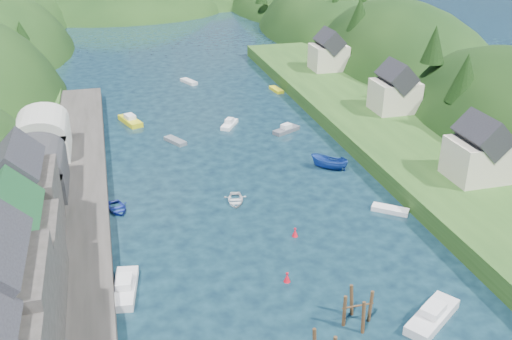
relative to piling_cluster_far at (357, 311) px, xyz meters
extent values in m
plane|color=black|center=(-2.59, 46.90, -1.30)|extent=(600.00, 600.00, 0.00)
ellipsoid|color=black|center=(-47.59, 156.90, -8.13)|extent=(44.00, 75.56, 39.00)
ellipsoid|color=black|center=(42.41, 71.90, -9.70)|extent=(36.00, 75.56, 48.00)
ellipsoid|color=black|center=(42.41, 114.90, -9.09)|extent=(36.00, 75.56, 44.49)
ellipsoid|color=black|center=(42.41, 156.90, -7.60)|extent=(36.00, 75.56, 36.00)
ellipsoid|color=black|center=(-12.59, 166.90, -11.30)|extent=(80.00, 60.00, 44.00)
ellipsoid|color=black|center=(15.41, 176.90, -13.30)|extent=(70.00, 56.00, 36.00)
cone|color=black|center=(-36.10, 96.32, 7.11)|extent=(4.07, 4.07, 4.83)
cone|color=black|center=(-42.98, 131.85, 7.96)|extent=(4.27, 4.27, 7.82)
cone|color=black|center=(32.29, 35.11, 8.99)|extent=(5.29, 5.29, 7.32)
cone|color=black|center=(33.81, 46.88, 11.31)|extent=(4.07, 4.07, 6.25)
cone|color=black|center=(36.33, 57.52, 7.02)|extent=(3.40, 3.40, 6.10)
cone|color=black|center=(39.99, 68.22, 9.84)|extent=(4.94, 4.94, 8.23)
cone|color=black|center=(33.57, 76.03, 11.22)|extent=(5.25, 5.25, 6.94)
cone|color=black|center=(37.76, 99.49, 9.36)|extent=(4.57, 4.57, 7.01)
cone|color=black|center=(38.87, 117.53, 7.45)|extent=(3.59, 3.59, 5.63)
cube|color=#2D2B28|center=(-26.59, 16.90, -0.30)|extent=(12.00, 110.00, 2.00)
cube|color=#2D2B28|center=(-28.59, 8.90, 4.20)|extent=(8.00, 9.00, 7.00)
cube|color=#1E592D|center=(-28.59, 8.90, 8.66)|extent=(5.88, 9.36, 5.88)
cube|color=#2D2B28|center=(-28.59, 17.90, 4.70)|extent=(7.00, 8.00, 8.00)
cube|color=black|center=(-28.59, 17.90, 9.54)|extent=(5.15, 8.32, 5.15)
cube|color=#2D2D30|center=(-28.59, 29.90, 2.70)|extent=(7.00, 9.00, 4.00)
cylinder|color=#2D2D30|center=(-28.59, 29.90, 4.70)|extent=(7.00, 9.00, 7.00)
cube|color=#B2B2A8|center=(-28.59, 41.90, 2.70)|extent=(7.00, 9.00, 4.00)
cylinder|color=#B2B2A8|center=(-28.59, 41.90, 4.70)|extent=(7.00, 9.00, 7.00)
cube|color=#234719|center=(22.41, 36.90, -0.10)|extent=(16.00, 120.00, 2.40)
cube|color=beige|center=(24.41, 18.90, 3.60)|extent=(7.00, 6.00, 5.00)
cube|color=black|center=(24.41, 18.90, 6.94)|extent=(5.15, 6.24, 5.15)
cube|color=beige|center=(26.41, 44.90, 3.60)|extent=(7.00, 6.00, 5.00)
cube|color=black|center=(26.41, 44.90, 6.94)|extent=(5.15, 6.24, 5.15)
cube|color=beige|center=(25.41, 71.90, 3.60)|extent=(7.00, 6.00, 5.00)
cube|color=black|center=(25.41, 71.90, 6.94)|extent=(5.15, 6.24, 5.15)
cylinder|color=#382314|center=(1.23, 0.00, -0.03)|extent=(0.32, 0.32, 3.75)
cylinder|color=#382314|center=(0.00, 1.23, -0.03)|extent=(0.32, 0.32, 3.75)
cylinder|color=#382314|center=(-1.23, 0.00, -0.03)|extent=(0.32, 0.32, 3.75)
cylinder|color=#382314|center=(0.00, -1.23, -0.03)|extent=(0.32, 0.32, 3.75)
cylinder|color=#382314|center=(0.00, 0.00, 0.59)|extent=(2.96, 0.16, 0.16)
cone|color=#B30E1C|center=(-4.09, 7.39, -0.85)|extent=(0.70, 0.70, 0.90)
sphere|color=#B30E1C|center=(-4.09, 7.39, -0.35)|extent=(0.30, 0.30, 0.30)
cone|color=#B30E1C|center=(-0.67, 15.19, -0.85)|extent=(0.70, 0.70, 0.90)
sphere|color=#B30E1C|center=(-0.67, 15.19, -0.35)|extent=(0.30, 0.30, 0.30)
cube|color=silver|center=(6.62, -1.48, -0.88)|extent=(6.77, 5.59, 0.94)
cube|color=silver|center=(6.62, -1.48, -0.01)|extent=(2.81, 2.60, 0.70)
imported|color=#1B4098|center=(9.55, 30.84, -0.42)|extent=(5.47, 4.85, 2.07)
cube|color=gold|center=(-16.13, 56.52, -0.92)|extent=(3.92, 6.36, 0.85)
cube|color=silver|center=(-16.13, 56.52, -0.11)|extent=(2.03, 2.46, 0.70)
cube|color=#50545C|center=(8.08, 45.85, -1.00)|extent=(4.99, 3.71, 0.67)
cube|color=silver|center=(8.08, 45.85, -0.28)|extent=(2.01, 1.79, 0.70)
imported|color=navy|center=(-19.59, 26.36, -1.02)|extent=(3.83, 4.74, 0.87)
cube|color=slate|center=(-9.94, 46.05, -1.04)|extent=(3.25, 4.38, 0.59)
cube|color=gold|center=(12.93, 67.53, -1.04)|extent=(1.97, 4.33, 0.58)
imported|color=silver|center=(-5.30, 24.72, -1.03)|extent=(3.62, 4.53, 0.84)
cube|color=silver|center=(-2.93, 77.44, -1.02)|extent=(3.18, 4.74, 0.63)
cube|color=silver|center=(12.21, 17.52, -1.03)|extent=(4.32, 3.84, 0.61)
cube|color=silver|center=(-19.59, 9.79, -0.91)|extent=(3.00, 6.50, 0.88)
cube|color=silver|center=(-19.59, 9.79, -0.08)|extent=(1.76, 2.38, 0.70)
cube|color=white|center=(-0.28, 50.80, -1.01)|extent=(3.77, 4.81, 0.66)
cube|color=silver|center=(-0.28, 50.80, -0.30)|extent=(1.78, 1.97, 0.70)
camera|label=1|loc=(-18.91, -36.34, 32.58)|focal=40.00mm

